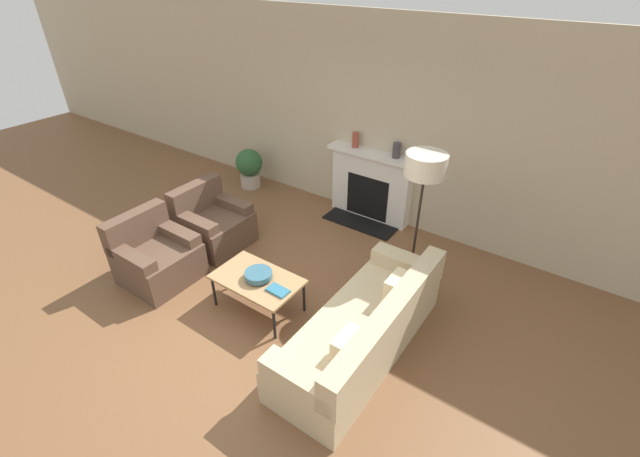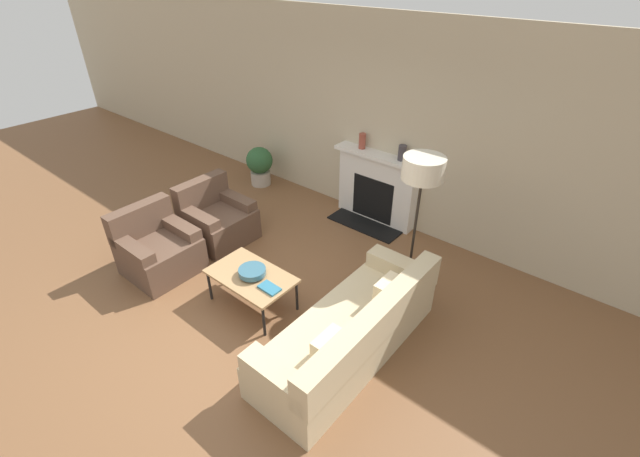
{
  "view_description": "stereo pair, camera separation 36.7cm",
  "coord_description": "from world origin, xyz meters",
  "views": [
    {
      "loc": [
        2.67,
        -2.34,
        3.46
      ],
      "look_at": [
        -0.02,
        1.5,
        0.45
      ],
      "focal_mm": 24.0,
      "sensor_mm": 36.0,
      "label": 1
    },
    {
      "loc": [
        2.96,
        -2.11,
        3.46
      ],
      "look_at": [
        -0.02,
        1.5,
        0.45
      ],
      "focal_mm": 24.0,
      "sensor_mm": 36.0,
      "label": 2
    }
  ],
  "objects": [
    {
      "name": "mantel_vase_left",
      "position": [
        -0.31,
        2.81,
        1.18
      ],
      "size": [
        0.1,
        0.1,
        0.22
      ],
      "color": "brown",
      "rests_on": "fireplace"
    },
    {
      "name": "wall_back",
      "position": [
        0.0,
        2.94,
        1.45
      ],
      "size": [
        18.0,
        0.06,
        2.9
      ],
      "color": "#BCAD8E",
      "rests_on": "ground_plane"
    },
    {
      "name": "couch",
      "position": [
        1.28,
        0.42,
        0.29
      ],
      "size": [
        0.83,
        2.17,
        0.77
      ],
      "rotation": [
        0.0,
        0.0,
        -1.57
      ],
      "color": "#CCB78E",
      "rests_on": "ground_plane"
    },
    {
      "name": "armchair_far",
      "position": [
        -1.43,
        0.92,
        0.31
      ],
      "size": [
        0.82,
        0.83,
        0.85
      ],
      "rotation": [
        0.0,
        0.0,
        1.57
      ],
      "color": "brown",
      "rests_on": "ground_plane"
    },
    {
      "name": "fireplace",
      "position": [
        -0.01,
        2.8,
        0.52
      ],
      "size": [
        1.37,
        0.59,
        1.07
      ],
      "color": "silver",
      "rests_on": "ground_plane"
    },
    {
      "name": "ground_plane",
      "position": [
        0.0,
        0.0,
        0.0
      ],
      "size": [
        18.0,
        18.0,
        0.0
      ],
      "primitive_type": "plane",
      "color": "brown"
    },
    {
      "name": "armchair_near",
      "position": [
        -1.43,
        -0.02,
        0.31
      ],
      "size": [
        0.82,
        0.83,
        0.85
      ],
      "rotation": [
        0.0,
        0.0,
        1.57
      ],
      "color": "brown",
      "rests_on": "ground_plane"
    },
    {
      "name": "coffee_table",
      "position": [
        -0.02,
        0.28,
        0.4
      ],
      "size": [
        0.98,
        0.6,
        0.43
      ],
      "color": "tan",
      "rests_on": "ground_plane"
    },
    {
      "name": "book",
      "position": [
        0.31,
        0.24,
        0.45
      ],
      "size": [
        0.24,
        0.15,
        0.02
      ],
      "rotation": [
        0.0,
        0.0,
        -0.03
      ],
      "color": "teal",
      "rests_on": "coffee_table"
    },
    {
      "name": "mantel_vase_center_left",
      "position": [
        0.35,
        2.81,
        1.18
      ],
      "size": [
        0.11,
        0.11,
        0.21
      ],
      "color": "#3D383D",
      "rests_on": "fireplace"
    },
    {
      "name": "potted_plant",
      "position": [
        -2.22,
        2.51,
        0.38
      ],
      "size": [
        0.46,
        0.46,
        0.68
      ],
      "color": "#B2A899",
      "rests_on": "ground_plane"
    },
    {
      "name": "floor_lamp",
      "position": [
        1.19,
        1.73,
        1.46
      ],
      "size": [
        0.45,
        0.45,
        1.7
      ],
      "color": "black",
      "rests_on": "ground_plane"
    },
    {
      "name": "bowl",
      "position": [
        -0.0,
        0.29,
        0.49
      ],
      "size": [
        0.31,
        0.31,
        0.09
      ],
      "color": "#38667A",
      "rests_on": "coffee_table"
    }
  ]
}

